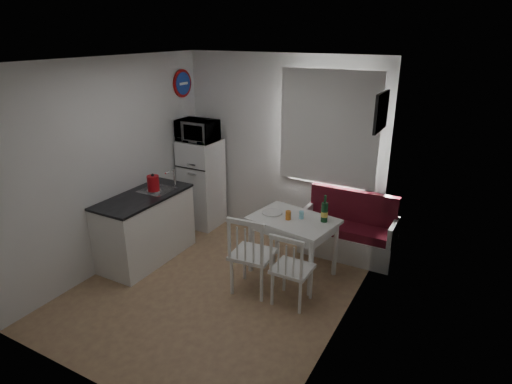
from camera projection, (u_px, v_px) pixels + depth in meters
floor at (217, 287)px, 5.11m from camera, size 3.00×3.50×0.02m
ceiling at (208, 60)px, 4.19m from camera, size 3.00×3.50×0.02m
wall_back at (282, 148)px, 6.08m from camera, size 3.00×0.02×2.60m
wall_front at (83, 254)px, 3.21m from camera, size 3.00×0.02×2.60m
wall_left at (113, 165)px, 5.32m from camera, size 0.02×3.50×2.60m
wall_right at (347, 211)px, 3.98m from camera, size 0.02×3.50×2.60m
window at (330, 131)px, 5.63m from camera, size 1.22×0.06×1.47m
curtain at (328, 129)px, 5.56m from camera, size 1.35×0.02×1.50m
kitchen_counter at (146, 227)px, 5.61m from camera, size 0.62×1.32×1.16m
wall_sign at (183, 83)px, 6.19m from camera, size 0.03×0.40×0.40m
picture_frame at (381, 112)px, 4.62m from camera, size 0.04×0.52×0.42m
bench at (348, 235)px, 5.74m from camera, size 1.24×0.48×0.89m
dining_table at (293, 225)px, 5.19m from camera, size 1.09×0.85×0.74m
chair_left at (248, 248)px, 4.77m from camera, size 0.50×0.48×0.52m
chair_right at (289, 263)px, 4.58m from camera, size 0.41×0.39×0.47m
fridge at (202, 183)px, 6.55m from camera, size 0.54×0.54×1.35m
microwave at (197, 131)px, 6.21m from camera, size 0.57×0.38×0.31m
kettle at (153, 183)px, 5.52m from camera, size 0.18×0.18×0.24m
wine_bottle at (325, 209)px, 5.02m from camera, size 0.08×0.08×0.33m
drinking_glass_orange at (288, 215)px, 5.12m from camera, size 0.07×0.07×0.11m
drinking_glass_blue at (301, 215)px, 5.15m from camera, size 0.06×0.06×0.09m
plate at (272, 213)px, 5.30m from camera, size 0.26×0.26×0.02m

